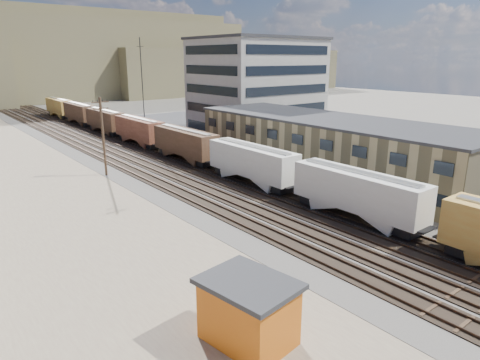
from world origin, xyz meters
TOP-DOWN VIEW (x-y plane):
  - ground at (0.00, 0.00)m, footprint 300.00×300.00m
  - ballast_bed at (0.00, 50.00)m, footprint 18.00×200.00m
  - dirt_yard at (-20.00, 40.00)m, footprint 24.00×180.00m
  - asphalt_lot at (22.00, 35.00)m, footprint 26.00×120.00m
  - rail_tracks at (-0.55, 50.00)m, footprint 11.40×200.00m
  - freight_train at (3.80, 50.17)m, footprint 3.00×119.74m
  - warehouse at (14.98, 25.00)m, footprint 12.40×40.40m
  - office_tower at (27.95, 54.95)m, footprint 22.60×18.60m
  - utility_pole_north at (-8.50, 42.00)m, footprint 2.20×0.32m
  - radio_mast at (6.00, 60.00)m, footprint 1.20×0.16m
  - maintenance_shed at (-15.45, 4.63)m, footprint 4.47×5.41m
  - parked_car_blue at (20.46, 57.21)m, footprint 3.83×5.83m
  - parked_car_far at (26.98, 47.53)m, footprint 2.99×4.72m

SIDE VIEW (x-z plane):
  - ground at x=0.00m, z-range 0.00..0.00m
  - dirt_yard at x=-20.00m, z-range 0.00..0.03m
  - asphalt_lot at x=22.00m, z-range 0.00..0.04m
  - ballast_bed at x=0.00m, z-range 0.00..0.06m
  - rail_tracks at x=-0.55m, z-range -0.01..0.23m
  - parked_car_blue at x=20.46m, z-range 0.00..1.49m
  - parked_car_far at x=26.98m, z-range 0.00..1.50m
  - maintenance_shed at x=-15.45m, z-range 0.04..3.64m
  - freight_train at x=3.80m, z-range 0.56..5.02m
  - warehouse at x=14.98m, z-range 0.03..7.28m
  - utility_pole_north at x=-8.50m, z-range 0.30..10.30m
  - radio_mast at x=6.00m, z-range 0.12..18.12m
  - office_tower at x=27.95m, z-range 0.04..18.49m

